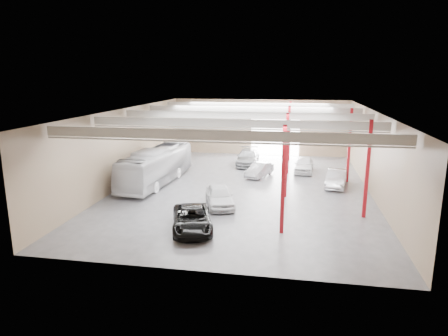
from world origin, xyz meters
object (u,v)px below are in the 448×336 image
(black_sedan, at_px, (192,219))
(car_row_a, at_px, (219,196))
(car_right_far, at_px, (304,165))
(car_row_b, at_px, (259,170))
(car_right_near, at_px, (336,178))
(coach_bus, at_px, (157,166))
(car_row_c, at_px, (248,157))

(black_sedan, bearing_deg, car_row_a, 64.56)
(black_sedan, distance_m, car_row_a, 5.27)
(black_sedan, height_order, car_right_far, car_right_far)
(car_row_b, height_order, car_right_far, car_right_far)
(car_row_b, xyz_separation_m, car_right_far, (4.45, 2.76, 0.12))
(black_sedan, xyz_separation_m, car_right_near, (10.30, 12.56, 0.02))
(coach_bus, xyz_separation_m, car_row_a, (7.08, -5.69, -0.83))
(car_row_a, bearing_deg, car_right_near, 19.86)
(car_row_b, xyz_separation_m, car_row_c, (-1.78, 5.20, 0.17))
(car_row_c, relative_size, car_right_near, 1.26)
(car_row_a, bearing_deg, black_sedan, -117.26)
(car_row_b, xyz_separation_m, car_right_near, (7.25, -2.50, 0.09))
(coach_bus, distance_m, car_right_far, 15.41)
(car_row_a, bearing_deg, coach_bus, 123.19)
(car_right_near, relative_size, car_right_far, 1.00)
(coach_bus, bearing_deg, black_sedan, -55.79)
(black_sedan, relative_size, car_row_b, 1.31)
(black_sedan, xyz_separation_m, car_row_b, (3.05, 15.06, -0.07))
(car_row_c, height_order, car_right_near, car_row_c)
(car_row_a, xyz_separation_m, car_row_b, (2.21, 9.86, -0.14))
(coach_bus, height_order, car_right_near, coach_bus)
(coach_bus, xyz_separation_m, car_row_c, (7.50, 9.37, -0.80))
(coach_bus, height_order, car_right_far, coach_bus)
(black_sedan, relative_size, car_row_c, 0.92)
(car_right_near, height_order, car_right_far, car_right_far)
(black_sedan, distance_m, car_right_far, 19.33)
(car_row_b, bearing_deg, coach_bus, -136.19)
(car_row_b, bearing_deg, car_row_a, -83.01)
(car_right_near, bearing_deg, black_sedan, -119.26)
(black_sedan, distance_m, car_row_c, 20.30)
(car_row_b, height_order, car_right_near, car_right_near)
(car_right_near, bearing_deg, car_row_c, 149.64)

